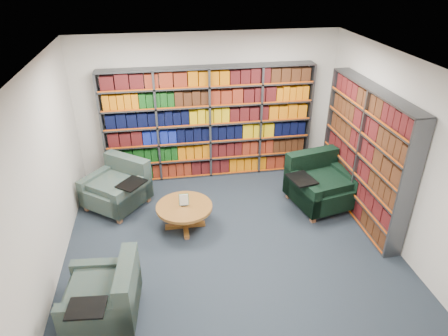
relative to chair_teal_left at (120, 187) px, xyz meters
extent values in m
cube|color=black|center=(1.74, -1.49, -0.34)|extent=(5.00, 5.00, 0.01)
cube|color=white|center=(1.74, -1.49, 2.47)|extent=(5.00, 5.00, 0.01)
cube|color=silver|center=(1.74, 1.02, 1.06)|extent=(5.00, 0.01, 2.80)
cube|color=silver|center=(1.74, -3.99, 1.06)|extent=(5.00, 0.01, 2.80)
cube|color=silver|center=(-0.76, -1.49, 1.06)|extent=(0.01, 5.00, 2.80)
cube|color=silver|center=(4.25, -1.49, 1.06)|extent=(0.01, 5.00, 2.80)
cube|color=#47494F|center=(1.74, 0.85, 0.76)|extent=(4.00, 0.28, 2.20)
cube|color=silver|center=(1.74, 0.98, 0.76)|extent=(4.00, 0.02, 2.20)
cube|color=#D84C0A|center=(1.74, 0.72, 0.76)|extent=(4.00, 0.01, 2.20)
cube|color=#0D3A0F|center=(1.74, 0.85, -0.16)|extent=(3.88, 0.21, 0.29)
cube|color=#0D3A0F|center=(1.74, 0.85, 0.21)|extent=(3.88, 0.21, 0.29)
cube|color=#3F0E0F|center=(1.74, 0.85, 0.57)|extent=(3.88, 0.21, 0.29)
cube|color=black|center=(1.74, 0.85, 0.94)|extent=(3.88, 0.21, 0.29)
cube|color=#B65C07|center=(1.74, 0.85, 1.31)|extent=(3.88, 0.21, 0.29)
cube|color=#3F0E0F|center=(1.74, 0.85, 1.67)|extent=(3.88, 0.21, 0.29)
cube|color=#47494F|center=(4.08, -0.89, 0.76)|extent=(0.28, 2.50, 2.20)
cube|color=silver|center=(4.21, -0.89, 0.76)|extent=(0.02, 2.50, 2.20)
cube|color=#D84C0A|center=(3.95, -0.89, 0.76)|extent=(0.02, 2.50, 2.20)
cube|color=#3F0E0F|center=(4.08, -0.89, -0.16)|extent=(0.21, 2.38, 0.29)
cube|color=#391C0D|center=(4.08, -0.89, 0.21)|extent=(0.21, 2.38, 0.29)
cube|color=#3F0E0F|center=(4.08, -0.89, 0.57)|extent=(0.21, 2.38, 0.29)
cube|color=#391C0D|center=(4.08, -0.89, 0.94)|extent=(0.21, 2.38, 0.29)
cube|color=#391C0D|center=(4.08, -0.89, 1.31)|extent=(0.21, 2.38, 0.29)
cube|color=#3F0E0F|center=(4.08, -0.89, 1.67)|extent=(0.21, 2.38, 0.29)
cube|color=#07293C|center=(-0.06, -0.07, -0.07)|extent=(1.29, 1.29, 0.33)
cube|color=#07293C|center=(0.16, 0.21, 0.13)|extent=(0.85, 0.73, 0.74)
cube|color=#07293C|center=(-0.36, 0.17, 0.01)|extent=(0.68, 0.81, 0.49)
cube|color=#07293C|center=(0.25, -0.31, 0.01)|extent=(0.68, 0.81, 0.49)
cube|color=black|center=(0.25, -0.38, 0.27)|extent=(0.55, 0.57, 0.03)
cube|color=brown|center=(-0.59, -0.13, -0.29)|extent=(0.10, 0.10, 0.10)
cube|color=brown|center=(0.00, -0.60, -0.29)|extent=(0.10, 0.10, 0.10)
cube|color=brown|center=(-0.12, 0.46, -0.29)|extent=(0.10, 0.10, 0.10)
cube|color=brown|center=(0.47, -0.01, -0.29)|extent=(0.10, 0.10, 0.10)
cube|color=black|center=(3.54, -0.62, -0.05)|extent=(1.18, 1.18, 0.35)
cube|color=black|center=(3.46, -0.25, 0.17)|extent=(1.02, 0.43, 0.80)
cube|color=black|center=(3.13, -0.71, 0.04)|extent=(0.36, 1.00, 0.53)
cube|color=black|center=(3.95, -0.53, 0.04)|extent=(0.36, 1.00, 0.53)
cube|color=black|center=(3.09, -0.78, 0.32)|extent=(0.47, 0.56, 0.03)
cube|color=brown|center=(3.23, -1.11, -0.28)|extent=(0.09, 0.09, 0.11)
cube|color=brown|center=(4.03, -0.94, -0.28)|extent=(0.09, 0.09, 0.11)
cube|color=brown|center=(3.06, -0.31, -0.28)|extent=(0.09, 0.09, 0.11)
cube|color=brown|center=(3.85, -0.14, -0.28)|extent=(0.09, 0.09, 0.11)
cube|color=#07293C|center=(-0.06, -2.57, -0.09)|extent=(0.94, 0.94, 0.31)
cube|color=#07293C|center=(0.28, -2.60, 0.10)|extent=(0.27, 0.88, 0.69)
cube|color=#07293C|center=(-0.03, -2.21, -0.01)|extent=(0.87, 0.21, 0.46)
cube|color=#07293C|center=(-0.09, -2.93, -0.01)|extent=(0.87, 0.21, 0.46)
cube|color=black|center=(-0.14, -2.98, 0.24)|extent=(0.45, 0.36, 0.02)
cube|color=brown|center=(-0.38, -2.19, -0.29)|extent=(0.07, 0.07, 0.10)
cube|color=brown|center=(0.33, -2.25, -0.29)|extent=(0.07, 0.07, 0.10)
cube|color=brown|center=(0.26, -2.96, -0.29)|extent=(0.07, 0.07, 0.10)
cylinder|color=olive|center=(1.09, -0.91, 0.07)|extent=(0.91, 0.91, 0.05)
cylinder|color=olive|center=(1.09, -0.91, -0.14)|extent=(0.12, 0.12, 0.36)
cube|color=olive|center=(1.09, -0.91, -0.30)|extent=(0.66, 0.08, 0.06)
cube|color=olive|center=(1.09, -0.91, -0.30)|extent=(0.08, 0.66, 0.06)
cube|color=black|center=(1.09, -0.91, 0.10)|extent=(0.10, 0.05, 0.01)
cube|color=white|center=(1.09, -0.91, 0.20)|extent=(0.14, 0.01, 0.20)
cube|color=#145926|center=(1.09, -0.91, 0.20)|extent=(0.16, 0.00, 0.22)
camera|label=1|loc=(0.84, -6.31, 3.68)|focal=32.00mm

